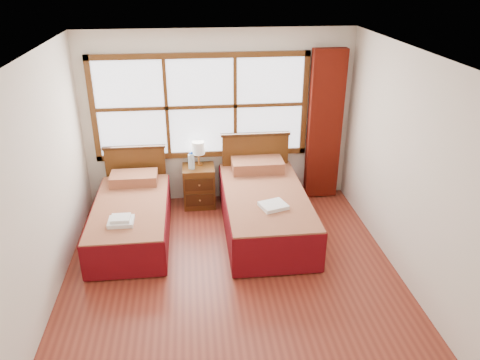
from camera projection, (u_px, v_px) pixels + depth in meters
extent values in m
plane|color=maroon|center=(233.00, 282.00, 5.50)|extent=(4.50, 4.50, 0.00)
plane|color=white|center=(232.00, 58.00, 4.40)|extent=(4.50, 4.50, 0.00)
plane|color=silver|center=(218.00, 118.00, 6.97)|extent=(4.00, 0.00, 4.00)
plane|color=silver|center=(37.00, 192.00, 4.75)|extent=(0.00, 4.50, 4.50)
plane|color=silver|center=(413.00, 174.00, 5.15)|extent=(0.00, 4.50, 4.50)
cube|color=white|center=(201.00, 107.00, 6.84)|extent=(3.00, 0.02, 1.40)
cube|color=#553012|center=(203.00, 154.00, 7.13)|extent=(3.16, 0.06, 0.08)
cube|color=#553012|center=(199.00, 55.00, 6.51)|extent=(3.16, 0.06, 0.08)
cube|color=#553012|center=(93.00, 110.00, 6.67)|extent=(0.08, 0.06, 1.56)
cube|color=#553012|center=(304.00, 104.00, 6.97)|extent=(0.08, 0.06, 1.56)
cube|color=#553012|center=(167.00, 108.00, 6.77)|extent=(0.05, 0.05, 1.40)
cube|color=#553012|center=(235.00, 106.00, 6.87)|extent=(0.05, 0.05, 1.40)
cube|color=#553012|center=(201.00, 107.00, 6.82)|extent=(3.00, 0.05, 0.05)
cube|color=#5B1209|center=(325.00, 126.00, 7.06)|extent=(0.50, 0.16, 2.30)
cube|color=#371D0B|center=(132.00, 229.00, 6.33)|extent=(0.85, 1.70, 0.28)
cube|color=maroon|center=(131.00, 212.00, 6.22)|extent=(0.95, 1.88, 0.23)
cube|color=maroon|center=(95.00, 223.00, 6.23)|extent=(0.03, 1.88, 0.47)
cube|color=maroon|center=(167.00, 219.00, 6.33)|extent=(0.03, 1.88, 0.47)
cube|color=maroon|center=(124.00, 262.00, 5.43)|extent=(0.95, 0.03, 0.47)
cube|color=maroon|center=(134.00, 178.00, 6.76)|extent=(0.67, 0.39, 0.15)
cube|color=#553012|center=(137.00, 176.00, 7.10)|extent=(0.89, 0.06, 0.92)
cube|color=#371D0B|center=(134.00, 147.00, 6.90)|extent=(0.92, 0.08, 0.04)
cube|color=#371D0B|center=(265.00, 220.00, 6.50)|extent=(0.97, 1.94, 0.32)
cube|color=maroon|center=(265.00, 202.00, 6.38)|extent=(1.09, 2.15, 0.26)
cube|color=maroon|center=(226.00, 214.00, 6.39)|extent=(0.03, 2.15, 0.54)
cube|color=maroon|center=(304.00, 210.00, 6.50)|extent=(0.03, 2.15, 0.54)
cube|color=maroon|center=(279.00, 256.00, 5.48)|extent=(1.09, 0.03, 0.54)
cube|color=maroon|center=(257.00, 165.00, 6.99)|extent=(0.76, 0.44, 0.17)
cube|color=#553012|center=(255.00, 167.00, 7.26)|extent=(1.01, 0.06, 1.06)
cube|color=#371D0B|center=(256.00, 134.00, 7.03)|extent=(1.06, 0.08, 0.04)
cube|color=#553012|center=(199.00, 186.00, 7.13)|extent=(0.48, 0.42, 0.63)
cube|color=#371D0B|center=(200.00, 200.00, 6.98)|extent=(0.42, 0.02, 0.19)
cube|color=#371D0B|center=(199.00, 185.00, 6.88)|extent=(0.42, 0.02, 0.19)
sphere|color=olive|center=(200.00, 201.00, 6.97)|extent=(0.03, 0.03, 0.03)
sphere|color=olive|center=(199.00, 185.00, 6.86)|extent=(0.03, 0.03, 0.03)
cube|color=white|center=(121.00, 222.00, 5.73)|extent=(0.31, 0.27, 0.05)
cube|color=white|center=(121.00, 218.00, 5.71)|extent=(0.23, 0.20, 0.04)
cube|color=white|center=(273.00, 206.00, 5.95)|extent=(0.39, 0.36, 0.05)
cylinder|color=gold|center=(199.00, 164.00, 7.07)|extent=(0.12, 0.12, 0.02)
cylinder|color=gold|center=(199.00, 159.00, 7.03)|extent=(0.03, 0.03, 0.16)
cylinder|color=white|center=(198.00, 148.00, 6.96)|extent=(0.19, 0.19, 0.19)
cylinder|color=silver|center=(190.00, 162.00, 6.90)|extent=(0.07, 0.07, 0.22)
cylinder|color=#1644AC|center=(190.00, 154.00, 6.84)|extent=(0.03, 0.03, 0.03)
cylinder|color=silver|center=(192.00, 161.00, 6.89)|extent=(0.07, 0.07, 0.24)
cylinder|color=#1644AC|center=(192.00, 153.00, 6.83)|extent=(0.03, 0.03, 0.03)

